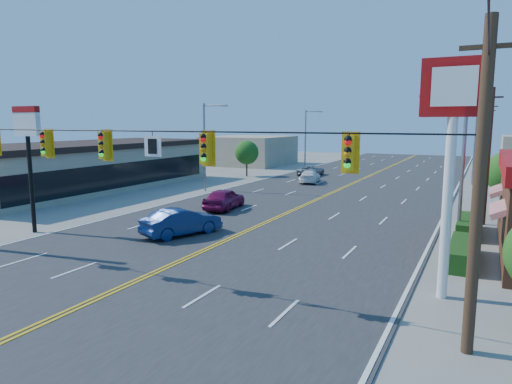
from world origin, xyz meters
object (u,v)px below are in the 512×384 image
at_px(kfc_pylon, 452,130).
at_px(pizza_hut_sign, 28,143).
at_px(signal_span, 126,160).
at_px(car_blue, 182,223).
at_px(car_silver, 311,171).
at_px(car_magenta, 224,199).
at_px(car_white, 310,177).

xyz_separation_m(kfc_pylon, pizza_hut_sign, (-22.00, 0.00, -0.86)).
relative_size(signal_span, kfc_pylon, 2.86).
height_order(car_blue, car_silver, car_blue).
relative_size(signal_span, car_blue, 5.31).
height_order(car_magenta, car_silver, car_magenta).
xyz_separation_m(signal_span, car_blue, (-2.74, 7.15, -4.13)).
height_order(car_magenta, car_blue, car_magenta).
bearing_deg(car_magenta, pizza_hut_sign, 52.19).
bearing_deg(pizza_hut_sign, car_magenta, 59.83).
bearing_deg(kfc_pylon, car_blue, 167.18).
distance_m(pizza_hut_sign, car_white, 28.72).
height_order(kfc_pylon, car_silver, kfc_pylon).
bearing_deg(car_white, car_magenta, 76.76).
xyz_separation_m(signal_span, car_silver, (-6.22, 37.74, -4.28)).
xyz_separation_m(car_blue, car_silver, (-3.49, 30.59, -0.14)).
distance_m(car_magenta, car_silver, 22.94).
distance_m(car_magenta, car_blue, 7.92).
bearing_deg(kfc_pylon, car_silver, 117.20).
bearing_deg(signal_span, pizza_hut_sign, 159.81).
relative_size(signal_span, car_magenta, 5.40).
relative_size(car_magenta, car_white, 1.02).
relative_size(pizza_hut_sign, car_silver, 1.56).
relative_size(signal_span, car_silver, 5.54).
bearing_deg(pizza_hut_sign, car_white, 76.20).
height_order(pizza_hut_sign, car_magenta, pizza_hut_sign).
xyz_separation_m(car_blue, car_white, (-1.38, 24.39, -0.11)).
height_order(kfc_pylon, car_magenta, kfc_pylon).
height_order(car_white, car_silver, car_white).
height_order(signal_span, car_silver, signal_span).
bearing_deg(pizza_hut_sign, signal_span, -20.19).
relative_size(pizza_hut_sign, car_white, 1.55).
relative_size(car_blue, car_silver, 1.04).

